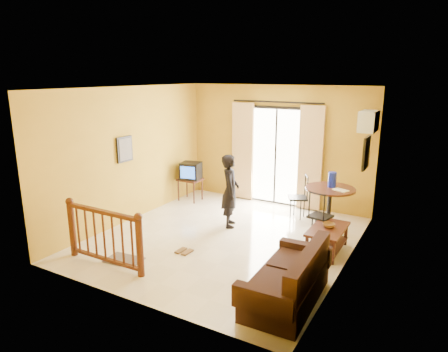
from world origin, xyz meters
The scene contains 19 objects.
ground centered at (0.00, 0.00, 0.00)m, with size 5.00×5.00×0.00m, color beige.
room_shell centered at (0.00, 0.00, 1.70)m, with size 5.00×5.00×5.00m.
balcony_door centered at (0.00, 2.43, 1.19)m, with size 2.25×0.14×2.46m.
tv_table centered at (-1.90, 1.65, 0.47)m, with size 0.55×0.45×0.55m.
television centered at (-1.87, 1.64, 0.75)m, with size 0.53×0.50×0.41m.
picture_left centered at (-2.22, -0.20, 1.55)m, with size 0.05×0.42×0.52m.
dining_table centered at (1.55, 1.57, 0.66)m, with size 0.99×0.99×0.83m.
water_jug centered at (1.55, 1.66, 0.98)m, with size 0.16×0.16×0.31m, color #121EA9.
serving_tray centered at (1.78, 1.47, 0.84)m, with size 0.28×0.18×0.02m, color beige.
dining_chairs centered at (1.19, 1.32, 0.00)m, with size 1.27×1.40×0.95m.
air_conditioner centered at (2.09, 1.95, 2.15)m, with size 0.31×0.60×0.40m.
botanical_print centered at (2.22, 1.30, 1.65)m, with size 0.05×0.50×0.60m.
coffee_table centered at (1.85, 0.40, 0.30)m, with size 0.56×1.00×0.44m.
bowl centered at (1.85, 0.44, 0.48)m, with size 0.22×0.22×0.07m, color brown.
sofa centered at (1.85, -1.45, 0.30)m, with size 0.83×1.71×0.81m.
standing_person centered at (-0.22, 0.63, 0.75)m, with size 0.54×0.36×1.49m, color black.
stair_balustrade centered at (-1.15, -1.90, 0.56)m, with size 1.63×0.13×1.04m.
doormat centered at (-1.01, -1.64, 0.01)m, with size 0.60×0.40×0.02m, color #594D47.
sandals centered at (-0.31, -0.88, 0.01)m, with size 0.25×0.25×0.03m.
Camera 1 is at (3.49, -6.13, 3.04)m, focal length 32.00 mm.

